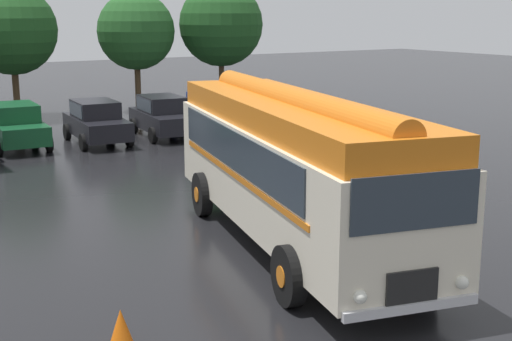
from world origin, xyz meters
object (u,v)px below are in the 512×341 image
traffic_cone (121,326)px  car_near_left (16,126)px  vintage_bus (293,161)px  car_mid_right (163,116)px  car_far_right (217,112)px  car_mid_left (96,122)px

traffic_cone → car_near_left: bearing=80.9°
vintage_bus → car_mid_right: bearing=76.2°
car_mid_right → car_far_right: same height
car_mid_right → traffic_cone: (-8.53, -16.75, -0.57)m
vintage_bus → car_far_right: 15.38m
vintage_bus → traffic_cone: bearing=-153.7°
car_near_left → traffic_cone: car_near_left is taller
car_mid_right → car_far_right: 2.47m
car_mid_right → car_near_left: bearing=173.3°
vintage_bus → car_mid_right: 14.73m
vintage_bus → car_near_left: (-2.22, 14.94, -1.05)m
car_near_left → car_far_right: size_ratio=0.98×
car_mid_right → car_far_right: bearing=-3.0°
car_mid_left → car_mid_right: size_ratio=0.99×
traffic_cone → car_mid_right: bearing=63.0°
vintage_bus → traffic_cone: vintage_bus is taller
car_mid_right → traffic_cone: 18.80m
traffic_cone → car_far_right: bearing=56.5°
car_near_left → car_mid_left: (2.89, -0.69, 0.00)m
traffic_cone → car_mid_left: bearing=71.2°
vintage_bus → car_mid_right: vintage_bus is taller
vintage_bus → car_far_right: (5.98, 14.13, -1.05)m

